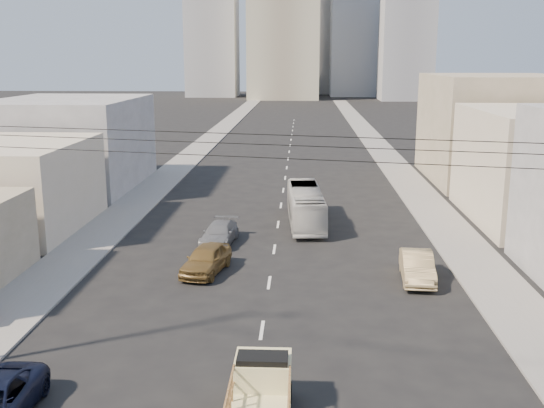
# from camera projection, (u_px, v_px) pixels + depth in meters

# --- Properties ---
(sidewalk_left) EXTENTS (3.50, 180.00, 0.12)m
(sidewalk_left) POSITION_uv_depth(u_px,v_px,m) (206.00, 142.00, 88.51)
(sidewalk_left) COLOR gray
(sidewalk_left) RESTS_ON ground
(sidewalk_right) EXTENTS (3.50, 180.00, 0.12)m
(sidewalk_right) POSITION_uv_depth(u_px,v_px,m) (376.00, 144.00, 87.41)
(sidewalk_right) COLOR gray
(sidewalk_right) RESTS_ON ground
(lane_dashes) EXTENTS (0.15, 104.00, 0.01)m
(lane_dashes) POSITION_uv_depth(u_px,v_px,m) (287.00, 163.00, 71.43)
(lane_dashes) COLOR silver
(lane_dashes) RESTS_ON ground
(flatbed_pickup) EXTENTS (1.95, 4.41, 1.90)m
(flatbed_pickup) POSITION_uv_depth(u_px,v_px,m) (261.00, 391.00, 20.45)
(flatbed_pickup) COLOR beige
(flatbed_pickup) RESTS_ON ground
(city_bus) EXTENTS (2.83, 9.64, 2.65)m
(city_bus) POSITION_uv_depth(u_px,v_px,m) (306.00, 206.00, 44.99)
(city_bus) COLOR #BABAB6
(city_bus) RESTS_ON ground
(sedan_brown) EXTENTS (2.70, 4.82, 1.55)m
(sedan_brown) POSITION_uv_depth(u_px,v_px,m) (206.00, 259.00, 34.86)
(sedan_brown) COLOR brown
(sedan_brown) RESTS_ON ground
(sedan_tan) EXTENTS (1.94, 4.70, 1.51)m
(sedan_tan) POSITION_uv_depth(u_px,v_px,m) (417.00, 267.00, 33.66)
(sedan_tan) COLOR tan
(sedan_tan) RESTS_ON ground
(sedan_grey) EXTENTS (2.32, 4.74, 1.33)m
(sedan_grey) POSITION_uv_depth(u_px,v_px,m) (219.00, 233.00, 40.37)
(sedan_grey) COLOR slate
(sedan_grey) RESTS_ON ground
(overhead_wires) EXTENTS (23.01, 5.02, 0.72)m
(overhead_wires) POSITION_uv_depth(u_px,v_px,m) (247.00, 145.00, 19.29)
(overhead_wires) COLOR black
(overhead_wires) RESTS_ON ground
(bldg_right_far) EXTENTS (12.00, 16.00, 10.00)m
(bldg_right_far) POSITION_uv_depth(u_px,v_px,m) (495.00, 128.00, 60.60)
(bldg_right_far) COLOR gray
(bldg_right_far) RESTS_ON ground
(bldg_left_far) EXTENTS (12.00, 16.00, 8.00)m
(bldg_left_far) POSITION_uv_depth(u_px,v_px,m) (70.00, 143.00, 57.82)
(bldg_left_far) COLOR gray
(bldg_left_far) RESTS_ON ground
(midrise_ne) EXTENTS (16.00, 16.00, 40.00)m
(midrise_ne) POSITION_uv_depth(u_px,v_px,m) (357.00, 30.00, 194.58)
(midrise_ne) COLOR #95979D
(midrise_ne) RESTS_ON ground
(midrise_nw) EXTENTS (15.00, 15.00, 34.00)m
(midrise_nw) POSITION_uv_depth(u_px,v_px,m) (212.00, 39.00, 192.46)
(midrise_nw) COLOR #95979D
(midrise_nw) RESTS_ON ground
(midrise_back) EXTENTS (18.00, 18.00, 44.00)m
(midrise_back) POSITION_uv_depth(u_px,v_px,m) (317.00, 25.00, 209.30)
(midrise_back) COLOR gray
(midrise_back) RESTS_ON ground
(midrise_east) EXTENTS (14.00, 14.00, 28.00)m
(midrise_east) POSITION_uv_depth(u_px,v_px,m) (406.00, 49.00, 175.89)
(midrise_east) COLOR #95979D
(midrise_east) RESTS_ON ground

